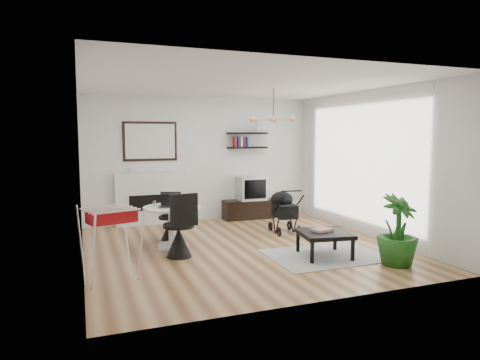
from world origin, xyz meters
name	(u,v)px	position (x,y,z in m)	size (l,w,h in m)	color
floor	(242,248)	(0.00, 0.00, 0.00)	(5.00, 5.00, 0.00)	brown
ceiling	(242,84)	(0.00, 0.00, 2.70)	(5.00, 5.00, 0.00)	white
wall_back	(201,159)	(0.00, 2.50, 1.35)	(5.00, 5.00, 0.00)	white
wall_left	(80,172)	(-2.50, 0.00, 1.35)	(5.00, 5.00, 0.00)	white
wall_right	(368,164)	(2.50, 0.00, 1.35)	(5.00, 5.00, 0.00)	white
sheer_curtain	(357,163)	(2.40, 0.20, 1.35)	(0.04, 3.60, 2.60)	white
fireplace	(152,192)	(-1.10, 2.42, 0.69)	(1.50, 0.17, 2.16)	white
shelf_lower	(247,148)	(1.04, 2.37, 1.60)	(0.90, 0.25, 0.04)	black
shelf_upper	(247,133)	(1.04, 2.37, 1.92)	(0.90, 0.25, 0.04)	black
pendant_lamp	(273,119)	(0.70, 0.30, 2.15)	(0.90, 0.90, 0.10)	tan
tv_console	(249,209)	(1.04, 2.29, 0.21)	(1.15, 0.40, 0.43)	black
crt_tv	(251,188)	(1.09, 2.29, 0.69)	(0.61, 0.53, 0.53)	silver
dining_table	(172,221)	(-1.09, 0.41, 0.46)	(0.95, 0.95, 0.70)	white
laptop	(169,207)	(-1.16, 0.32, 0.71)	(0.34, 0.22, 0.03)	black
black_bag	(171,199)	(-1.06, 0.63, 0.79)	(0.31, 0.19, 0.19)	black
newspaper	(181,207)	(-0.95, 0.33, 0.70)	(0.33, 0.27, 0.01)	white
drinking_glass	(154,204)	(-1.36, 0.55, 0.74)	(0.06, 0.06, 0.09)	white
chair_far	(170,225)	(-1.01, 0.97, 0.27)	(0.44, 0.45, 0.85)	black
chair_near	(179,237)	(-1.10, -0.18, 0.32)	(0.50, 0.52, 1.01)	black
drying_rack	(111,243)	(-2.16, -1.00, 0.51)	(0.80, 0.77, 0.97)	white
stroller	(284,213)	(1.17, 0.78, 0.38)	(0.51, 0.75, 0.88)	black
rug	(326,255)	(1.05, -0.92, 0.01)	(1.78, 1.28, 0.01)	#A5A5A5
coffee_table	(324,235)	(1.00, -0.95, 0.35)	(0.85, 0.85, 0.38)	black
magazines	(322,230)	(0.98, -0.91, 0.41)	(0.29, 0.23, 0.04)	#B3302C
potted_plant	(398,230)	(1.75, -1.70, 0.51)	(0.58, 0.58, 1.03)	#1D5518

